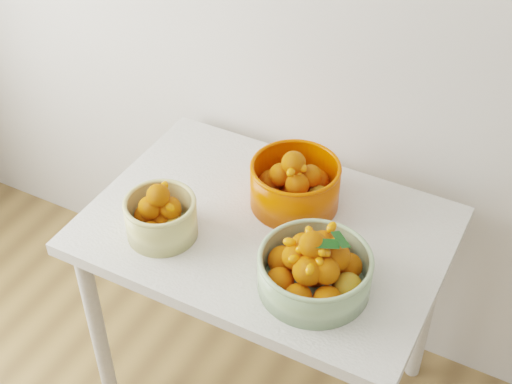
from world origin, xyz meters
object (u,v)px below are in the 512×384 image
bowl_cream (161,216)px  bowl_green (315,269)px  table (266,250)px  bowl_orange (295,184)px

bowl_cream → bowl_green: size_ratio=0.79×
table → bowl_green: size_ratio=3.13×
table → bowl_orange: bearing=77.2°
table → bowl_cream: size_ratio=3.96×
bowl_green → bowl_orange: bowl_green is taller
table → bowl_orange: bowl_orange is taller
bowl_orange → table: bearing=-102.8°
bowl_cream → bowl_orange: bowl_orange is taller
table → bowl_orange: (0.03, 0.12, 0.17)m
table → bowl_cream: bearing=-145.9°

